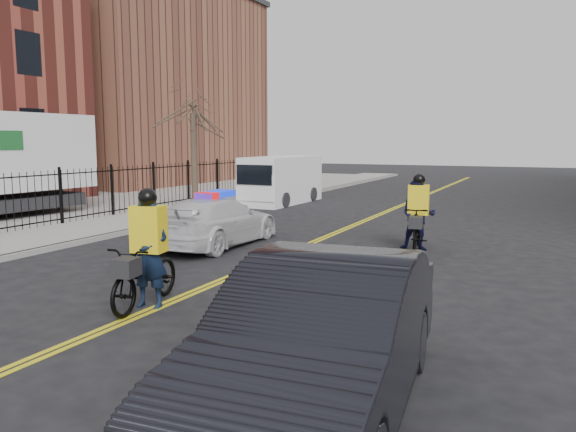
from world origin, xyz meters
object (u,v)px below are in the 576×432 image
Objects in this scene: cyclist_near at (149,266)px; police_cruiser at (216,221)px; cargo_van at (280,181)px; cyclist_far at (418,220)px; dark_sedan at (322,339)px.

police_cruiser is at bearing 101.61° from cyclist_near.
cargo_van is at bearing -74.46° from police_cruiser.
cyclist_near is at bearing -121.48° from cyclist_far.
cargo_van is at bearing 111.61° from dark_sedan.
dark_sedan is (6.50, -8.04, 0.16)m from police_cruiser.
dark_sedan is at bearing -61.76° from cargo_van.
cyclist_far is (-1.14, 9.82, -0.04)m from dark_sedan.
cyclist_far reaches higher than dark_sedan.
cyclist_near is at bearing 144.76° from dark_sedan.
cyclist_near is at bearing -70.88° from cargo_van.
police_cruiser is at bearing -169.79° from cyclist_far.
police_cruiser is at bearing 123.18° from dark_sedan.
police_cruiser is 5.65m from cyclist_far.
police_cruiser is 0.90× the size of cargo_van.
cyclist_near is (-4.32, 2.44, -0.12)m from dark_sedan.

